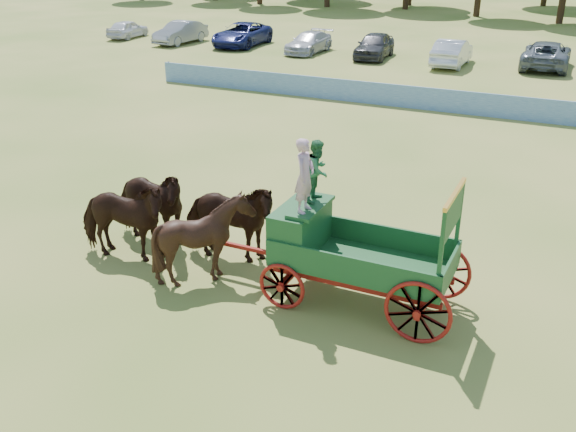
# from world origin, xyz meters

# --- Properties ---
(ground) EXTENTS (160.00, 160.00, 0.00)m
(ground) POSITION_xyz_m (0.00, 0.00, 0.00)
(ground) COLOR #A8944C
(ground) RESTS_ON ground
(horse_lead_left) EXTENTS (2.70, 1.59, 2.14)m
(horse_lead_left) POSITION_xyz_m (-2.50, -0.01, 1.07)
(horse_lead_left) COLOR black
(horse_lead_left) RESTS_ON ground
(horse_lead_right) EXTENTS (2.62, 1.35, 2.14)m
(horse_lead_right) POSITION_xyz_m (-2.50, 1.09, 1.07)
(horse_lead_right) COLOR black
(horse_lead_right) RESTS_ON ground
(horse_wheel_left) EXTENTS (2.00, 1.79, 2.15)m
(horse_wheel_left) POSITION_xyz_m (-0.10, -0.01, 1.07)
(horse_wheel_left) COLOR black
(horse_wheel_left) RESTS_ON ground
(horse_wheel_right) EXTENTS (2.68, 1.52, 2.14)m
(horse_wheel_right) POSITION_xyz_m (-0.10, 1.09, 1.07)
(horse_wheel_right) COLOR black
(horse_wheel_right) RESTS_ON ground
(farm_dray) EXTENTS (6.00, 2.00, 3.76)m
(farm_dray) POSITION_xyz_m (2.88, 0.55, 1.58)
(farm_dray) COLOR maroon
(farm_dray) RESTS_ON ground
(sponsor_banner) EXTENTS (26.00, 0.08, 1.05)m
(sponsor_banner) POSITION_xyz_m (-1.00, 18.00, 0.53)
(sponsor_banner) COLOR #1B5395
(sponsor_banner) RESTS_ON ground
(parked_cars) EXTENTS (37.98, 7.09, 1.64)m
(parked_cars) POSITION_xyz_m (-6.11, 30.17, 0.79)
(parked_cars) COLOR silver
(parked_cars) RESTS_ON ground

